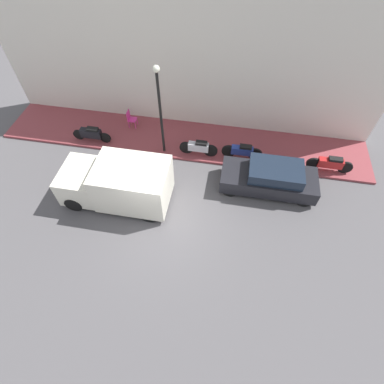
{
  "coord_description": "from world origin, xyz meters",
  "views": [
    {
      "loc": [
        -6.29,
        -2.45,
        10.43
      ],
      "look_at": [
        1.24,
        -1.12,
        0.6
      ],
      "focal_mm": 28.0,
      "sensor_mm": 36.0,
      "label": 1
    }
  ],
  "objects_px": {
    "scooter_silver": "(199,147)",
    "streetlamp": "(160,104)",
    "delivery_van": "(117,183)",
    "motorcycle_blue": "(242,151)",
    "motorcycle_red": "(330,164)",
    "cafe_chair": "(131,118)",
    "motorcycle_black": "(91,134)",
    "parked_car": "(270,178)"
  },
  "relations": [
    {
      "from": "parked_car",
      "to": "cafe_chair",
      "type": "relative_size",
      "value": 4.43
    },
    {
      "from": "delivery_van",
      "to": "motorcycle_black",
      "type": "xyz_separation_m",
      "value": [
        3.15,
        2.5,
        -0.47
      ]
    },
    {
      "from": "motorcycle_red",
      "to": "streetlamp",
      "type": "height_order",
      "value": "streetlamp"
    },
    {
      "from": "motorcycle_black",
      "to": "motorcycle_blue",
      "type": "distance_m",
      "value": 7.42
    },
    {
      "from": "motorcycle_black",
      "to": "scooter_silver",
      "type": "bearing_deg",
      "value": -90.43
    },
    {
      "from": "motorcycle_black",
      "to": "streetlamp",
      "type": "height_order",
      "value": "streetlamp"
    },
    {
      "from": "parked_car",
      "to": "cafe_chair",
      "type": "distance_m",
      "value": 7.68
    },
    {
      "from": "motorcycle_blue",
      "to": "streetlamp",
      "type": "bearing_deg",
      "value": 92.51
    },
    {
      "from": "motorcycle_blue",
      "to": "parked_car",
      "type": "bearing_deg",
      "value": -140.46
    },
    {
      "from": "scooter_silver",
      "to": "cafe_chair",
      "type": "relative_size",
      "value": 1.99
    },
    {
      "from": "parked_car",
      "to": "motorcycle_blue",
      "type": "distance_m",
      "value": 2.02
    },
    {
      "from": "motorcycle_black",
      "to": "motorcycle_red",
      "type": "height_order",
      "value": "motorcycle_black"
    },
    {
      "from": "scooter_silver",
      "to": "parked_car",
      "type": "bearing_deg",
      "value": -113.29
    },
    {
      "from": "motorcycle_black",
      "to": "parked_car",
      "type": "bearing_deg",
      "value": -99.63
    },
    {
      "from": "parked_car",
      "to": "motorcycle_red",
      "type": "xyz_separation_m",
      "value": [
        1.43,
        -2.69,
        -0.09
      ]
    },
    {
      "from": "delivery_van",
      "to": "motorcycle_blue",
      "type": "bearing_deg",
      "value": -56.69
    },
    {
      "from": "scooter_silver",
      "to": "motorcycle_red",
      "type": "xyz_separation_m",
      "value": [
        -0.01,
        -6.03,
        0.0
      ]
    },
    {
      "from": "streetlamp",
      "to": "cafe_chair",
      "type": "relative_size",
      "value": 4.78
    },
    {
      "from": "motorcycle_black",
      "to": "scooter_silver",
      "type": "height_order",
      "value": "motorcycle_black"
    },
    {
      "from": "parked_car",
      "to": "motorcycle_blue",
      "type": "relative_size",
      "value": 2.14
    },
    {
      "from": "parked_car",
      "to": "motorcycle_black",
      "type": "bearing_deg",
      "value": 80.37
    },
    {
      "from": "scooter_silver",
      "to": "motorcycle_red",
      "type": "bearing_deg",
      "value": -90.06
    },
    {
      "from": "parked_car",
      "to": "delivery_van",
      "type": "bearing_deg",
      "value": 105.12
    },
    {
      "from": "motorcycle_black",
      "to": "motorcycle_blue",
      "type": "bearing_deg",
      "value": -89.37
    },
    {
      "from": "delivery_van",
      "to": "motorcycle_red",
      "type": "relative_size",
      "value": 2.19
    },
    {
      "from": "motorcycle_red",
      "to": "cafe_chair",
      "type": "height_order",
      "value": "cafe_chair"
    },
    {
      "from": "delivery_van",
      "to": "scooter_silver",
      "type": "bearing_deg",
      "value": -42.69
    },
    {
      "from": "delivery_van",
      "to": "streetlamp",
      "type": "relative_size",
      "value": 1.01
    },
    {
      "from": "scooter_silver",
      "to": "cafe_chair",
      "type": "bearing_deg",
      "value": 68.96
    },
    {
      "from": "delivery_van",
      "to": "cafe_chair",
      "type": "relative_size",
      "value": 4.85
    },
    {
      "from": "scooter_silver",
      "to": "streetlamp",
      "type": "height_order",
      "value": "streetlamp"
    },
    {
      "from": "motorcycle_black",
      "to": "motorcycle_red",
      "type": "relative_size",
      "value": 0.95
    },
    {
      "from": "parked_car",
      "to": "cafe_chair",
      "type": "height_order",
      "value": "parked_car"
    },
    {
      "from": "parked_car",
      "to": "motorcycle_blue",
      "type": "xyz_separation_m",
      "value": [
        1.56,
        1.29,
        -0.1
      ]
    },
    {
      "from": "motorcycle_blue",
      "to": "delivery_van",
      "type": "bearing_deg",
      "value": 123.31
    },
    {
      "from": "delivery_van",
      "to": "motorcycle_red",
      "type": "height_order",
      "value": "delivery_van"
    },
    {
      "from": "streetlamp",
      "to": "motorcycle_black",
      "type": "bearing_deg",
      "value": 88.72
    },
    {
      "from": "delivery_van",
      "to": "cafe_chair",
      "type": "bearing_deg",
      "value": 11.27
    },
    {
      "from": "delivery_van",
      "to": "scooter_silver",
      "type": "height_order",
      "value": "delivery_van"
    },
    {
      "from": "delivery_van",
      "to": "cafe_chair",
      "type": "xyz_separation_m",
      "value": [
        4.57,
        0.91,
        -0.39
      ]
    },
    {
      "from": "parked_car",
      "to": "streetlamp",
      "type": "xyz_separation_m",
      "value": [
        1.39,
        5.03,
        2.17
      ]
    },
    {
      "from": "delivery_van",
      "to": "motorcycle_blue",
      "type": "relative_size",
      "value": 2.34
    }
  ]
}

